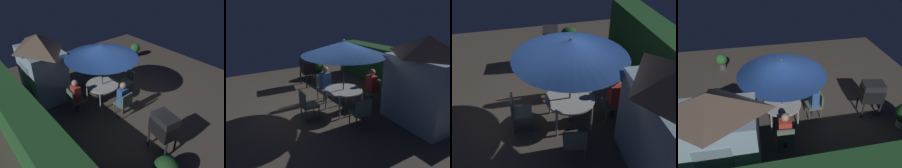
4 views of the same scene
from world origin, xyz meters
The scene contains 13 objects.
ground_plane centered at (0.00, 0.00, 0.00)m, with size 11.00×11.00×0.00m, color brown.
hedge_backdrop centered at (0.00, 3.50, 0.78)m, with size 7.28×0.87×1.57m.
garden_shed centered at (2.23, 1.90, 1.25)m, with size 2.05×1.41×2.46m.
patio_table centered at (0.47, 0.46, 0.67)m, with size 1.17×1.17×0.74m.
patio_umbrella centered at (0.47, 0.46, 2.02)m, with size 2.51×2.51×2.28m.
bbq_grill centered at (-2.44, 0.59, 0.85)m, with size 0.78×0.62×1.20m.
chair_near_shed centered at (0.58, 1.61, 0.52)m, with size 0.50×0.50×0.90m.
chair_far_side centered at (-0.65, 0.39, 0.52)m, with size 0.49×0.49×0.90m.
chair_toward_hedge centered at (0.39, -0.75, 0.52)m, with size 0.49×0.50×0.90m.
chair_toward_house centered at (1.62, 0.26, 0.52)m, with size 0.54×0.53×0.90m.
potted_plant_by_grill centered at (-3.22, 1.40, 0.46)m, with size 0.65×0.65×0.83m.
person_in_red centered at (0.57, 1.52, 0.78)m, with size 0.36×0.27×1.26m.
person_in_blue centered at (-0.56, 0.40, 0.78)m, with size 0.26×0.35×1.26m.
Camera 2 is at (5.55, -2.99, 3.06)m, focal length 33.91 mm.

